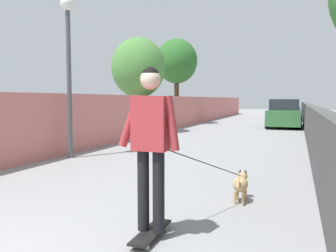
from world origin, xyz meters
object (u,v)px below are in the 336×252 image
Objects in this scene: lamp_post at (68,48)px; car_near at (284,114)px; tree_left_near at (177,62)px; skateboard at (151,232)px; car_far at (288,110)px; tree_left_mid at (138,68)px; dog at (240,183)px; person_skateboarder at (151,136)px.

lamp_post is 13.57m from car_near.
tree_left_near is 18.15m from skateboard.
car_far is at bearing -13.44° from lamp_post.
tree_left_near is 7.13m from car_near.
car_near is at bearing -2.74° from skateboard.
lamp_post is 1.02× the size of car_far.
dog is (-9.12, -6.05, -2.68)m from tree_left_mid.
car_far is at bearing -1.86° from skateboard.
lamp_post is at bearing 63.97° from dog.
lamp_post reaches higher than dog.
tree_left_near is at bearing 87.32° from car_near.
tree_left_near is at bearing 6.88° from lamp_post.
lamp_post is at bearing 158.76° from car_near.
car_near is 1.03× the size of car_far.
person_skateboarder is (0.00, 0.00, 1.07)m from skateboard.
dog is at bearing -116.03° from lamp_post.
tree_left_mid is at bearing 155.60° from car_far.
car_far is at bearing -24.40° from tree_left_mid.
tree_left_mid is 8.67m from car_near.
tree_left_near is at bearing 18.41° from skateboard.
person_skateboarder reaches higher than dog.
tree_left_mid reaches higher than car_near.
dog is at bearing 179.78° from car_far.
car_near and car_far have the same top height.
tree_left_mid is (-6.00, -0.26, -0.90)m from tree_left_near.
car_far is (22.65, -0.09, 0.44)m from dog.
car_near is 7.83m from car_far.
person_skateboarder is 0.43× the size of car_near.
person_skateboarder is at bearing 90.00° from skateboard.
car_near reaches higher than skateboard.
dog is (-2.33, -4.77, -2.57)m from lamp_post.
tree_left_near is at bearing 22.66° from dog.
tree_left_mid is at bearing 10.66° from lamp_post.
skateboard is at bearing 178.14° from car_far.
lamp_post is at bearing 45.08° from person_skateboarder.
tree_left_mid is 12.43m from skateboard.
car_near is (5.70, -6.14, -2.24)m from tree_left_mid.
tree_left_near reaches higher than skateboard.
skateboard is at bearing -161.59° from tree_left_near.
tree_left_near is 1.27× the size of lamp_post.
person_skateboarder is at bearing 177.26° from car_near.
dog is (-15.12, -6.31, -3.58)m from tree_left_near.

